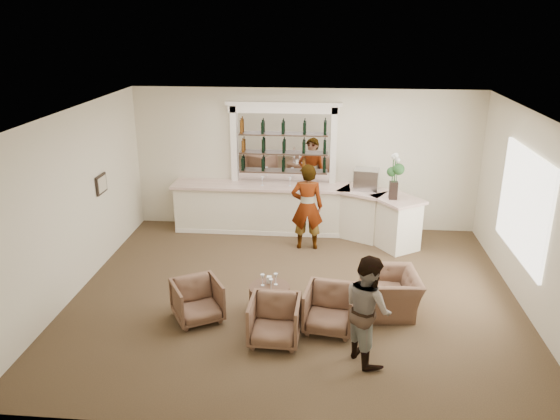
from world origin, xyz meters
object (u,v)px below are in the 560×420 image
object	(u,v)px
sommelier	(307,207)
armchair_far	(390,293)
bar_counter	(296,210)
armchair_left	(197,301)
armchair_center	(275,321)
cocktail_table	(270,300)
armchair_right	(330,309)
espresso_machine	(366,179)
guest	(368,309)
flower_vase	(395,173)

from	to	relation	value
sommelier	armchair_far	bearing A→B (deg)	118.60
bar_counter	armchair_left	world-z (taller)	bar_counter
sommelier	armchair_center	world-z (taller)	sommelier
cocktail_table	armchair_right	size ratio (longest dim) A/B	0.87
bar_counter	armchair_center	xyz separation A→B (m)	(-0.06, -4.51, -0.21)
espresso_machine	armchair_far	bearing A→B (deg)	-76.26
armchair_left	armchair_right	world-z (taller)	armchair_right
bar_counter	armchair_far	size ratio (longest dim) A/B	5.41
bar_counter	guest	size ratio (longest dim) A/B	3.45
guest	espresso_machine	world-z (taller)	guest
bar_counter	flower_vase	size ratio (longest dim) A/B	5.71
armchair_center	armchair_right	world-z (taller)	armchair_right
cocktail_table	espresso_machine	xyz separation A→B (m)	(1.79, 3.62, 1.12)
armchair_far	espresso_machine	bearing A→B (deg)	178.73
guest	armchair_far	distance (m)	1.60
guest	armchair_left	bearing A→B (deg)	45.71
armchair_right	bar_counter	bearing A→B (deg)	109.76
armchair_far	armchair_right	bearing A→B (deg)	-62.31
sommelier	flower_vase	size ratio (longest dim) A/B	1.89
bar_counter	sommelier	xyz separation A→B (m)	(0.28, -0.79, 0.37)
sommelier	espresso_machine	distance (m)	1.55
armchair_left	armchair_far	world-z (taller)	armchair_left
bar_counter	sommelier	size ratio (longest dim) A/B	3.01
bar_counter	espresso_machine	bearing A→B (deg)	-1.28
guest	armchair_far	bearing A→B (deg)	-46.07
guest	armchair_left	distance (m)	2.91
flower_vase	guest	bearing A→B (deg)	-100.39
espresso_machine	flower_vase	size ratio (longest dim) A/B	0.53
bar_counter	guest	world-z (taller)	guest
armchair_left	espresso_machine	world-z (taller)	espresso_machine
armchair_center	flower_vase	distance (m)	4.61
cocktail_table	flower_vase	size ratio (longest dim) A/B	0.70
armchair_right	flower_vase	world-z (taller)	flower_vase
armchair_left	espresso_machine	size ratio (longest dim) A/B	1.45
armchair_left	cocktail_table	bearing A→B (deg)	-15.02
armchair_center	armchair_right	size ratio (longest dim) A/B	0.99
bar_counter	espresso_machine	world-z (taller)	espresso_machine
sommelier	armchair_right	xyz separation A→B (m)	(0.52, -3.28, -0.58)
armchair_far	bar_counter	bearing A→B (deg)	-157.46
espresso_machine	flower_vase	xyz separation A→B (m)	(0.53, -0.63, 0.33)
armchair_center	flower_vase	size ratio (longest dim) A/B	0.79
sommelier	espresso_machine	world-z (taller)	sommelier
armchair_right	armchair_far	size ratio (longest dim) A/B	0.76
armchair_far	armchair_center	bearing A→B (deg)	-65.28
armchair_left	sommelier	bearing A→B (deg)	31.94
armchair_right	espresso_machine	distance (m)	4.24
bar_counter	armchair_left	size ratio (longest dim) A/B	7.44
armchair_left	armchair_right	size ratio (longest dim) A/B	0.95
sommelier	armchair_left	world-z (taller)	sommelier
cocktail_table	armchair_left	distance (m)	1.22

